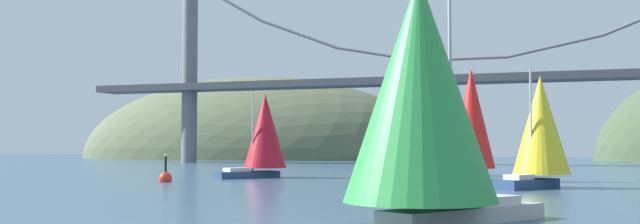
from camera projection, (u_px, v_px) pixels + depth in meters
name	position (u px, v px, depth m)	size (l,w,h in m)	color
headland_left	(252.00, 159.00, 169.77)	(89.34, 44.00, 38.51)	#5B6647
suspension_bridge	(462.00, 72.00, 114.68)	(134.17, 6.00, 33.48)	slate
sailboat_green_sail	(421.00, 93.00, 27.43)	(8.34, 10.21, 11.12)	#B7B2A8
sailboat_teal_sail	(444.00, 130.00, 73.54)	(9.93, 6.35, 10.01)	black
sailboat_crimson_sail	(264.00, 133.00, 69.48)	(6.64, 7.73, 8.26)	navy
sailboat_yellow_sail	(540.00, 128.00, 52.70)	(5.96, 7.31, 8.67)	navy
sailboat_red_spinnaker	(472.00, 122.00, 62.54)	(4.09, 7.76, 10.07)	black
channel_buoy	(165.00, 178.00, 60.95)	(1.10, 1.10, 2.64)	red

